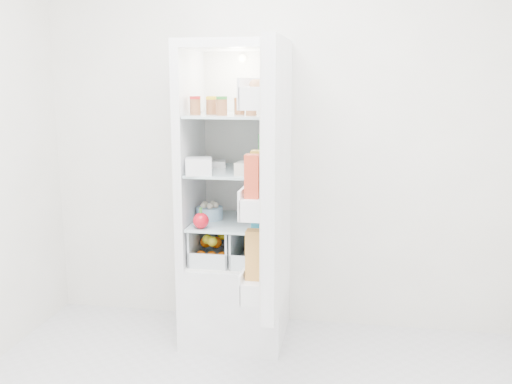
% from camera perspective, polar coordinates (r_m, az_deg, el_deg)
% --- Properties ---
extents(room_walls, '(3.02, 3.02, 2.61)m').
position_cam_1_polar(room_walls, '(2.14, -3.37, 11.42)').
color(room_walls, silver).
rests_on(room_walls, ground).
extents(refrigerator, '(0.60, 0.60, 1.80)m').
position_cam_1_polar(refrigerator, '(3.52, -1.83, -3.94)').
color(refrigerator, silver).
rests_on(refrigerator, ground).
extents(shelf_low, '(0.49, 0.53, 0.01)m').
position_cam_1_polar(shelf_low, '(3.44, -2.04, -3.00)').
color(shelf_low, silver).
rests_on(shelf_low, refrigerator).
extents(shelf_mid, '(0.49, 0.53, 0.02)m').
position_cam_1_polar(shelf_mid, '(3.38, -2.08, 2.10)').
color(shelf_mid, silver).
rests_on(shelf_mid, refrigerator).
extents(shelf_top, '(0.49, 0.53, 0.02)m').
position_cam_1_polar(shelf_top, '(3.34, -2.12, 7.70)').
color(shelf_top, silver).
rests_on(shelf_top, refrigerator).
extents(crisper_left, '(0.23, 0.46, 0.22)m').
position_cam_1_polar(crisper_left, '(3.50, -4.00, -4.98)').
color(crisper_left, silver).
rests_on(crisper_left, refrigerator).
extents(crisper_right, '(0.23, 0.46, 0.22)m').
position_cam_1_polar(crisper_right, '(3.45, -0.03, -5.18)').
color(crisper_right, silver).
rests_on(crisper_right, refrigerator).
extents(condiment_jars, '(0.46, 0.34, 0.08)m').
position_cam_1_polar(condiment_jars, '(3.29, -2.50, 8.51)').
color(condiment_jars, '#B21919').
rests_on(condiment_jars, shelf_top).
extents(squeeze_bottle, '(0.08, 0.08, 0.20)m').
position_cam_1_polar(squeeze_bottle, '(3.33, 0.52, 9.54)').
color(squeeze_bottle, silver).
rests_on(squeeze_bottle, shelf_top).
extents(tub_white, '(0.18, 0.18, 0.09)m').
position_cam_1_polar(tub_white, '(3.22, -5.75, 2.58)').
color(tub_white, white).
rests_on(tub_white, shelf_mid).
extents(tub_cream, '(0.14, 0.14, 0.07)m').
position_cam_1_polar(tub_cream, '(3.20, -0.82, 2.37)').
color(tub_cream, beige).
rests_on(tub_cream, shelf_mid).
extents(tin_red, '(0.09, 0.09, 0.05)m').
position_cam_1_polar(tin_red, '(3.13, -0.01, 2.03)').
color(tin_red, '#DC4921').
rests_on(tin_red, shelf_mid).
extents(foil_tray, '(0.17, 0.14, 0.04)m').
position_cam_1_polar(foil_tray, '(3.51, -4.31, 2.85)').
color(foil_tray, '#BCBBC0').
rests_on(foil_tray, shelf_mid).
extents(red_cabbage, '(0.16, 0.16, 0.16)m').
position_cam_1_polar(red_cabbage, '(3.46, 0.62, -1.43)').
color(red_cabbage, '#4F1B49').
rests_on(red_cabbage, shelf_low).
extents(bell_pepper, '(0.09, 0.09, 0.09)m').
position_cam_1_polar(bell_pepper, '(3.26, -5.53, -2.88)').
color(bell_pepper, red).
rests_on(bell_pepper, shelf_low).
extents(mushroom_bowl, '(0.18, 0.18, 0.07)m').
position_cam_1_polar(mushroom_bowl, '(3.48, -4.67, -2.12)').
color(mushroom_bowl, '#99C5E5').
rests_on(mushroom_bowl, shelf_low).
extents(citrus_pile, '(0.20, 0.24, 0.16)m').
position_cam_1_polar(citrus_pile, '(3.45, -4.40, -5.56)').
color(citrus_pile, orange).
rests_on(citrus_pile, refrigerator).
extents(veg_pile, '(0.16, 0.30, 0.10)m').
position_cam_1_polar(veg_pile, '(3.46, 0.05, -5.94)').
color(veg_pile, '#1B501A').
rests_on(veg_pile, refrigerator).
extents(fridge_door, '(0.17, 0.60, 1.30)m').
position_cam_1_polar(fridge_door, '(2.76, 1.56, 0.96)').
color(fridge_door, silver).
rests_on(fridge_door, refrigerator).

